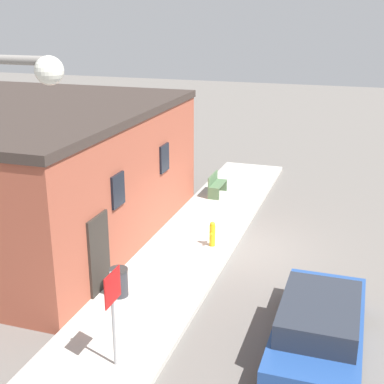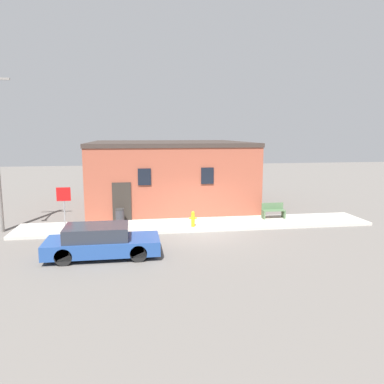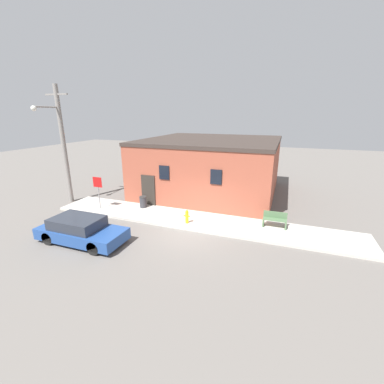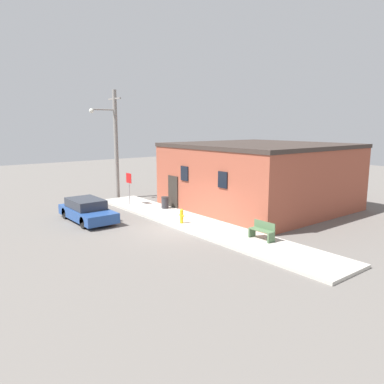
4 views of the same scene
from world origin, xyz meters
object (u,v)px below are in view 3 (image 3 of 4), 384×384
object	(u,v)px
bench	(275,220)
fire_hydrant	(187,217)
trash_bin	(143,202)
parked_car	(81,230)
stop_sign	(98,187)
utility_pole	(62,143)

from	to	relation	value
bench	fire_hydrant	bearing A→B (deg)	-165.70
trash_bin	parked_car	distance (m)	5.03
stop_sign	trash_bin	size ratio (longest dim) A/B	2.80
stop_sign	parked_car	world-z (taller)	stop_sign
bench	trash_bin	bearing A→B (deg)	178.62
fire_hydrant	bench	bearing A→B (deg)	14.30
trash_bin	fire_hydrant	bearing A→B (deg)	-20.87
fire_hydrant	bench	size ratio (longest dim) A/B	0.63
bench	utility_pole	world-z (taller)	utility_pole
utility_pole	parked_car	bearing A→B (deg)	-40.97
bench	parked_car	size ratio (longest dim) A/B	0.28
utility_pole	parked_car	distance (m)	7.74
stop_sign	parked_car	size ratio (longest dim) A/B	0.48
fire_hydrant	utility_pole	xyz separation A→B (m)	(-9.38, 0.90, 3.66)
parked_car	bench	bearing A→B (deg)	28.37
stop_sign	bench	size ratio (longest dim) A/B	1.68
fire_hydrant	stop_sign	world-z (taller)	stop_sign
utility_pole	fire_hydrant	bearing A→B (deg)	-5.45
bench	utility_pole	xyz separation A→B (m)	(-14.06, -0.30, 3.66)
trash_bin	stop_sign	bearing A→B (deg)	-155.85
bench	parked_car	xyz separation A→B (m)	(-8.88, -4.79, 0.06)
stop_sign	trash_bin	world-z (taller)	stop_sign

